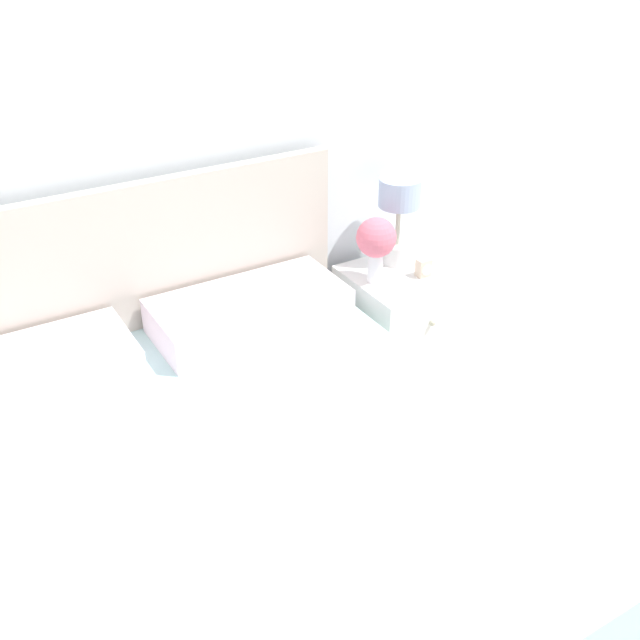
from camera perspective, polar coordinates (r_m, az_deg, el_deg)
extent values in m
plane|color=silver|center=(3.31, -13.45, -8.38)|extent=(12.00, 12.00, 0.00)
cube|color=white|center=(2.77, -17.24, 13.89)|extent=(8.00, 0.06, 2.60)
cube|color=tan|center=(2.54, -6.45, -17.86)|extent=(1.75, 1.91, 0.28)
cube|color=silver|center=(2.35, -6.83, -13.58)|extent=(1.72, 1.87, 0.25)
cube|color=beige|center=(2.98, -14.56, -0.35)|extent=(1.79, 0.05, 1.11)
cube|color=white|center=(2.70, -21.66, -3.95)|extent=(0.74, 0.36, 0.14)
cube|color=white|center=(2.89, -5.40, 0.70)|extent=(0.74, 0.36, 0.14)
cube|color=white|center=(3.38, 5.91, -0.78)|extent=(0.42, 0.45, 0.56)
sphere|color=#B2AD93|center=(3.14, 8.56, -0.25)|extent=(0.02, 0.02, 0.02)
cylinder|color=white|center=(3.33, 5.83, 5.10)|extent=(0.13, 0.13, 0.09)
cylinder|color=#B7B29E|center=(3.28, 5.96, 7.20)|extent=(0.02, 0.02, 0.18)
cylinder|color=#A8BCDB|center=(3.22, 6.10, 9.65)|extent=(0.18, 0.18, 0.12)
cylinder|color=white|center=(3.15, 4.22, 4.10)|extent=(0.06, 0.06, 0.14)
sphere|color=#E06B7F|center=(3.09, 4.31, 6.28)|extent=(0.17, 0.17, 0.17)
sphere|color=#609356|center=(3.13, 4.91, 5.75)|extent=(0.08, 0.08, 0.08)
cube|color=beige|center=(3.23, 7.90, 3.97)|extent=(0.06, 0.04, 0.08)
cylinder|color=white|center=(3.21, 8.16, 3.81)|extent=(0.05, 0.00, 0.05)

